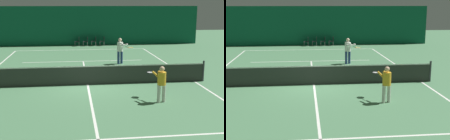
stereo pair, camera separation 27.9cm
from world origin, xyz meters
The scene contains 14 objects.
ground_plane centered at (0.00, 0.00, 0.00)m, with size 60.00×60.00×0.00m, color #4C7F56.
backdrop_curtain centered at (0.00, 14.89, 1.84)m, with size 23.00×0.12×3.69m.
court_line_baseline_far centered at (0.00, 11.90, 0.00)m, with size 11.00×0.10×0.00m.
court_line_service_far centered at (0.00, 6.40, 0.00)m, with size 8.25×0.10×0.00m.
court_line_service_near centered at (0.00, -6.40, 0.00)m, with size 8.25×0.10×0.00m.
court_line_sideline_right centered at (5.50, 0.00, 0.00)m, with size 0.10×23.80×0.00m.
court_line_centre centered at (0.00, 0.00, 0.00)m, with size 0.10×12.80×0.00m.
tennis_net centered at (0.00, 0.00, 0.51)m, with size 12.00×0.10×1.07m.
player_near centered at (2.82, -3.10, 0.87)m, with size 0.65×1.32×1.49m.
player_far centered at (2.43, 5.19, 0.99)m, with size 1.02×1.35×1.71m.
courtside_chair_0 centered at (-0.22, 14.34, 0.49)m, with size 0.44×0.44×0.84m.
courtside_chair_1 centered at (0.56, 14.34, 0.49)m, with size 0.44×0.44×0.84m.
courtside_chair_2 centered at (1.35, 14.34, 0.49)m, with size 0.44×0.44×0.84m.
courtside_chair_3 centered at (2.13, 14.34, 0.49)m, with size 0.44×0.44×0.84m.
Camera 1 is at (-0.66, -14.95, 3.95)m, focal length 50.00 mm.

